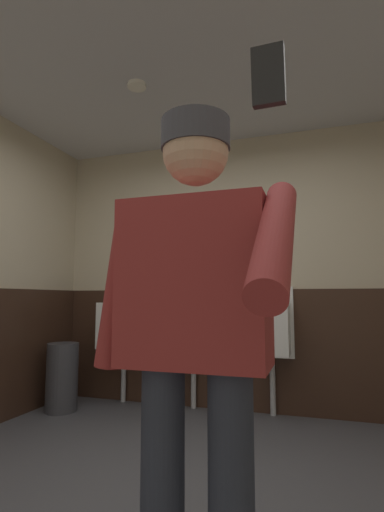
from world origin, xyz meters
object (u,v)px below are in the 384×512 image
Objects in this scene: urinal_middle at (191,326)px; person at (195,320)px; urinal_right at (270,328)px; trash_bin at (62,377)px; cell_phone at (268,76)px; urinal_left at (120,325)px.

urinal_middle is 2.49m from person.
urinal_right is at bearing 0.00° from urinal_middle.
person is (0.78, -2.35, 0.20)m from urinal_middle.
urinal_right is 1.99m from trash_bin.
cell_phone is at bearing -83.31° from urinal_right.
cell_phone reaches higher than urinal_left.
person is at bearing -71.57° from urinal_middle.
cell_phone is at bearing -59.08° from person.
urinal_right reaches higher than trash_bin.
cell_phone is (0.30, -0.50, 0.48)m from person.
cell_phone reaches higher than urinal_middle.
urinal_left is at bearing 123.11° from person.
person is at bearing 122.91° from cell_phone.
urinal_left is 2.00× the size of trash_bin.
person reaches higher than urinal_middle.
urinal_left is at bearing 124.72° from cell_phone.
person reaches higher than trash_bin.
urinal_middle is 0.75m from urinal_right.
urinal_middle is 3.13m from cell_phone.
cell_phone is (1.08, -2.85, 0.67)m from urinal_middle.
trash_bin is at bearing -135.08° from urinal_left.
cell_phone is (0.33, -2.85, 0.67)m from urinal_right.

